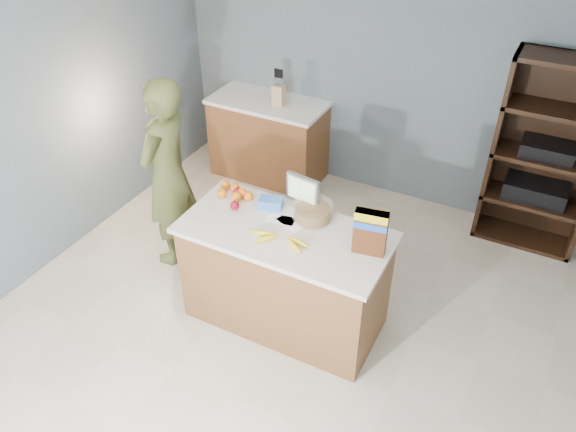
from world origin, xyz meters
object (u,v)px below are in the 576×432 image
at_px(counter_peninsula, 285,280).
at_px(person, 167,175).
at_px(tv, 303,191).
at_px(shelving_unit, 545,158).
at_px(cereal_box, 371,229).

relative_size(counter_peninsula, person, 0.91).
xyz_separation_m(counter_peninsula, tv, (-0.01, 0.32, 0.64)).
bearing_deg(shelving_unit, cereal_box, -114.85).
xyz_separation_m(counter_peninsula, shelving_unit, (1.55, 2.05, 0.45)).
distance_m(counter_peninsula, tv, 0.72).
height_order(counter_peninsula, tv, tv).
xyz_separation_m(counter_peninsula, person, (-1.28, 0.28, 0.45)).
bearing_deg(cereal_box, shelving_unit, 65.15).
bearing_deg(counter_peninsula, person, 167.77).
xyz_separation_m(tv, cereal_box, (0.64, -0.26, 0.04)).
bearing_deg(person, cereal_box, 78.05).
relative_size(shelving_unit, tv, 6.38).
height_order(counter_peninsula, shelving_unit, shelving_unit).
xyz_separation_m(person, tv, (1.27, 0.04, 0.20)).
distance_m(counter_peninsula, cereal_box, 0.93).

